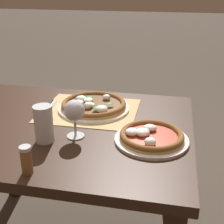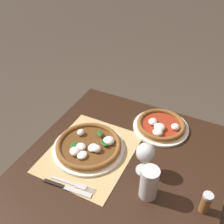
% 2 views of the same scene
% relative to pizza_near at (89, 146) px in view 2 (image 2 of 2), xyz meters
% --- Properties ---
extents(dining_table, '(1.12, 0.87, 0.74)m').
position_rel_pizza_near_xyz_m(dining_table, '(0.10, 0.18, -0.14)').
color(dining_table, black).
rests_on(dining_table, ground).
extents(paper_placemat, '(0.44, 0.37, 0.00)m').
position_rel_pizza_near_xyz_m(paper_placemat, '(0.01, 0.02, -0.02)').
color(paper_placemat, tan).
rests_on(paper_placemat, dining_table).
extents(pizza_near, '(0.34, 0.34, 0.05)m').
position_rel_pizza_near_xyz_m(pizza_near, '(0.00, 0.00, 0.00)').
color(pizza_near, silver).
rests_on(pizza_near, paper_placemat).
extents(pizza_far, '(0.29, 0.29, 0.05)m').
position_rel_pizza_near_xyz_m(pizza_far, '(-0.29, 0.26, -0.00)').
color(pizza_far, silver).
rests_on(pizza_far, dining_table).
extents(wine_glass, '(0.08, 0.08, 0.16)m').
position_rel_pizza_near_xyz_m(wine_glass, '(0.00, 0.28, 0.08)').
color(wine_glass, silver).
rests_on(wine_glass, dining_table).
extents(pint_glass, '(0.07, 0.07, 0.15)m').
position_rel_pizza_near_xyz_m(pint_glass, '(0.11, 0.33, 0.05)').
color(pint_glass, silver).
rests_on(pint_glass, dining_table).
extents(fork, '(0.04, 0.20, 0.00)m').
position_rel_pizza_near_xyz_m(fork, '(0.20, 0.04, -0.02)').
color(fork, '#B7B7BC').
rests_on(fork, paper_placemat).
extents(knife, '(0.04, 0.22, 0.01)m').
position_rel_pizza_near_xyz_m(knife, '(0.23, 0.03, -0.02)').
color(knife, black).
rests_on(knife, paper_placemat).
extents(pepper_shaker, '(0.04, 0.04, 0.10)m').
position_rel_pizza_near_xyz_m(pepper_shaker, '(0.08, 0.55, 0.03)').
color(pepper_shaker, brown).
rests_on(pepper_shaker, dining_table).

